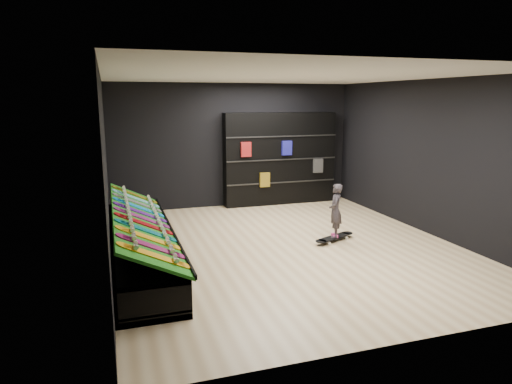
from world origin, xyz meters
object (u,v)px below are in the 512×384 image
object	(u,v)px
display_rack	(140,247)
child	(335,221)
back_shelving	(280,159)
floor_skateboard	(334,239)

from	to	relation	value
display_rack	child	size ratio (longest dim) A/B	7.46
display_rack	child	bearing A→B (deg)	0.27
back_shelving	floor_skateboard	distance (m)	3.49
display_rack	back_shelving	size ratio (longest dim) A/B	1.57
display_rack	child	distance (m)	3.54
floor_skateboard	child	bearing A→B (deg)	-23.92
display_rack	floor_skateboard	xyz separation A→B (m)	(3.54, 0.02, -0.21)
display_rack	floor_skateboard	world-z (taller)	display_rack
floor_skateboard	display_rack	bearing A→B (deg)	156.35
floor_skateboard	child	distance (m)	0.35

